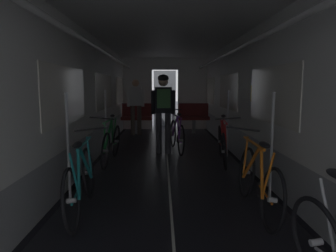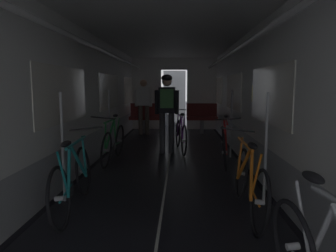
% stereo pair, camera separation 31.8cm
% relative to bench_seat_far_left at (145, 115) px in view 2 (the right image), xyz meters
% --- Properties ---
extents(train_car_shell, '(3.14, 12.34, 2.57)m').
position_rel_bench_seat_far_left_xyz_m(train_car_shell, '(0.90, -4.47, 1.13)').
color(train_car_shell, black).
rests_on(train_car_shell, ground).
extents(bench_seat_far_left, '(0.98, 0.51, 0.95)m').
position_rel_bench_seat_far_left_xyz_m(bench_seat_far_left, '(0.00, 0.00, 0.00)').
color(bench_seat_far_left, gray).
rests_on(bench_seat_far_left, ground).
extents(bench_seat_far_right, '(0.98, 0.51, 0.95)m').
position_rel_bench_seat_far_left_xyz_m(bench_seat_far_right, '(1.80, 0.00, 0.00)').
color(bench_seat_far_right, gray).
rests_on(bench_seat_far_right, ground).
extents(bicycle_green, '(0.44, 1.69, 0.95)m').
position_rel_bench_seat_far_left_xyz_m(bicycle_green, '(-0.19, -3.85, -0.19)').
color(bicycle_green, black).
rests_on(bicycle_green, ground).
extents(bicycle_orange, '(0.44, 1.69, 0.95)m').
position_rel_bench_seat_far_left_xyz_m(bicycle_orange, '(1.91, -6.29, -0.19)').
color(bicycle_orange, black).
rests_on(bicycle_orange, ground).
extents(bicycle_red, '(0.44, 1.69, 0.95)m').
position_rel_bench_seat_far_left_xyz_m(bicycle_red, '(1.96, -3.94, -0.18)').
color(bicycle_red, black).
rests_on(bicycle_red, ground).
extents(bicycle_teal, '(0.44, 1.69, 0.95)m').
position_rel_bench_seat_far_left_xyz_m(bicycle_teal, '(-0.14, -6.27, -0.19)').
color(bicycle_teal, black).
rests_on(bicycle_teal, ground).
extents(person_cyclist_aisle, '(0.54, 0.40, 1.73)m').
position_rel_bench_seat_far_left_xyz_m(person_cyclist_aisle, '(0.83, -3.07, 0.50)').
color(person_cyclist_aisle, '#2D2D33').
rests_on(person_cyclist_aisle, ground).
extents(bicycle_purple_in_aisle, '(0.45, 1.68, 0.94)m').
position_rel_bench_seat_far_left_xyz_m(bicycle_purple_in_aisle, '(1.13, -2.81, -0.18)').
color(bicycle_purple_in_aisle, black).
rests_on(bicycle_purple_in_aisle, ground).
extents(person_standing_near_bench, '(0.53, 0.23, 1.69)m').
position_rel_bench_seat_far_left_xyz_m(person_standing_near_bench, '(0.00, -0.38, 0.41)').
color(person_standing_near_bench, brown).
rests_on(person_standing_near_bench, ground).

